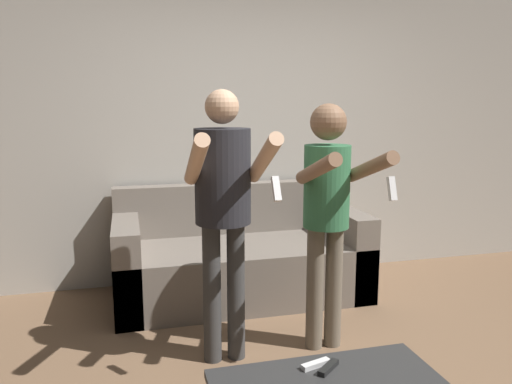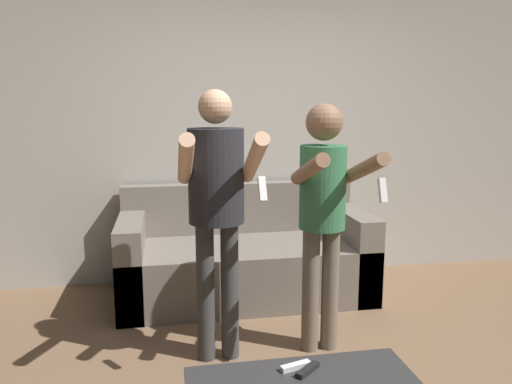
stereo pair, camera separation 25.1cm
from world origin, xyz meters
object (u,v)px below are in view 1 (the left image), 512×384
at_px(person_standing_left, 224,196).
at_px(remote_near, 328,368).
at_px(remote_far, 316,364).
at_px(person_standing_right, 328,201).
at_px(couch, 240,259).

height_order(person_standing_left, remote_near, person_standing_left).
xyz_separation_m(person_standing_left, remote_near, (0.32, -0.87, -0.66)).
bearing_deg(person_standing_left, remote_far, -71.87).
distance_m(person_standing_right, remote_far, 1.09).
xyz_separation_m(person_standing_left, remote_far, (0.27, -0.83, -0.66)).
relative_size(couch, person_standing_right, 1.27).
distance_m(person_standing_left, person_standing_right, 0.66).
bearing_deg(remote_near, couch, 89.63).
relative_size(couch, remote_far, 13.05).
height_order(couch, remote_far, couch).
height_order(remote_near, remote_far, same).
bearing_deg(couch, person_standing_right, -72.45).
relative_size(couch, person_standing_left, 1.21).
height_order(person_standing_left, person_standing_right, person_standing_left).
height_order(couch, remote_near, couch).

